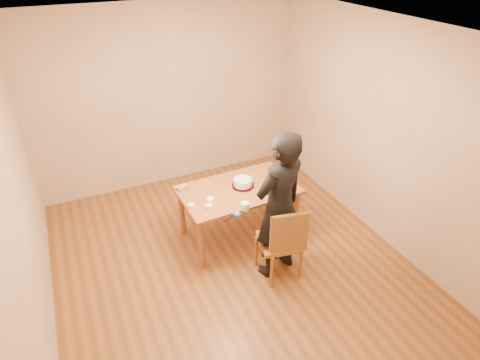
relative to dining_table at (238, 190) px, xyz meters
name	(u,v)px	position (x,y,z in m)	size (l,w,h in m)	color
room_shell	(218,154)	(-0.30, -0.10, 0.62)	(4.00, 4.50, 2.70)	brown
dining_table	(238,190)	(0.00, 0.00, 0.00)	(1.42, 0.85, 0.04)	brown
dining_chair	(279,241)	(0.15, -0.78, -0.28)	(0.44, 0.44, 0.04)	brown
cake_plate	(243,185)	(0.08, 0.03, 0.03)	(0.27, 0.27, 0.02)	red
cake	(243,182)	(0.08, 0.03, 0.08)	(0.23, 0.23, 0.07)	white
frosting_dome	(243,179)	(0.08, 0.03, 0.12)	(0.23, 0.23, 0.03)	white
frosting_tub	(245,206)	(-0.11, -0.42, 0.06)	(0.10, 0.10, 0.09)	white
frosting_lid	(237,214)	(-0.24, -0.47, 0.02)	(0.09, 0.09, 0.01)	#173B96
frosting_dollop	(237,213)	(-0.24, -0.47, 0.03)	(0.04, 0.04, 0.02)	white
ramekin_green	(209,206)	(-0.47, -0.23, 0.04)	(0.09, 0.09, 0.04)	white
ramekin_yellow	(210,200)	(-0.41, -0.11, 0.04)	(0.09, 0.09, 0.04)	white
ramekin_multi	(191,206)	(-0.65, -0.13, 0.04)	(0.08, 0.08, 0.04)	white
candy_box_pink	(183,188)	(-0.62, 0.28, 0.03)	(0.14, 0.07, 0.02)	#D7329B
candy_box_green	(182,187)	(-0.63, 0.28, 0.05)	(0.13, 0.06, 0.02)	#43A31E
spatula	(230,218)	(-0.34, -0.51, 0.02)	(0.16, 0.02, 0.01)	black
person	(279,207)	(0.15, -0.73, 0.17)	(0.65, 0.43, 1.79)	black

